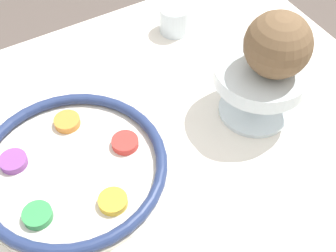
% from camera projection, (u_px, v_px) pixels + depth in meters
% --- Properties ---
extents(seder_plate, '(0.33, 0.33, 0.03)m').
position_uv_depth(seder_plate, '(72.00, 167.00, 0.80)').
color(seder_plate, silver).
rests_on(seder_plate, dining_table).
extents(fruit_stand, '(0.17, 0.17, 0.12)m').
position_uv_depth(fruit_stand, '(260.00, 79.00, 0.83)').
color(fruit_stand, silver).
rests_on(fruit_stand, dining_table).
extents(orange_fruit, '(0.09, 0.09, 0.09)m').
position_uv_depth(orange_fruit, '(280.00, 40.00, 0.79)').
color(orange_fruit, orange).
rests_on(orange_fruit, fruit_stand).
extents(coconut, '(0.11, 0.11, 0.11)m').
position_uv_depth(coconut, '(278.00, 45.00, 0.76)').
color(coconut, brown).
rests_on(coconut, fruit_stand).
extents(cup_near, '(0.07, 0.07, 0.06)m').
position_uv_depth(cup_near, '(175.00, 19.00, 1.03)').
color(cup_near, silver).
rests_on(cup_near, dining_table).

